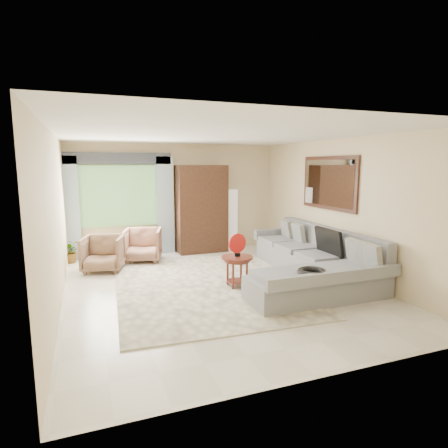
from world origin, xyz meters
name	(u,v)px	position (x,y,z in m)	size (l,w,h in m)	color
ground	(218,287)	(0.00, 0.00, 0.00)	(6.00, 6.00, 0.00)	silver
area_rug	(205,286)	(-0.18, 0.14, 0.01)	(3.00, 4.00, 0.02)	beige
sectional_sofa	(312,265)	(1.78, -0.18, 0.28)	(2.30, 3.46, 0.90)	gray
tv_screen	(329,242)	(2.05, -0.30, 0.72)	(0.06, 0.74, 0.48)	black
garden_hose	(312,272)	(1.00, -1.35, 0.55)	(0.43, 0.43, 0.09)	black
coffee_table	(237,271)	(0.33, -0.10, 0.29)	(0.55, 0.55, 0.55)	#521B16
red_disc	(237,243)	(0.33, -0.10, 0.78)	(0.34, 0.34, 0.03)	red
armchair_left	(103,253)	(-1.80, 1.78, 0.35)	(0.76, 0.78, 0.71)	#816346
armchair_right	(143,245)	(-0.94, 2.28, 0.36)	(0.77, 0.80, 0.73)	#9A6A54
potted_plant	(71,251)	(-2.43, 2.69, 0.25)	(0.46, 0.39, 0.51)	#999999
armoire	(201,209)	(0.55, 2.72, 1.05)	(1.20, 0.55, 2.10)	black
floor_lamp	(231,219)	(1.35, 2.78, 0.75)	(0.24, 0.24, 1.50)	silver
window	(119,196)	(-1.35, 2.97, 1.40)	(1.80, 0.04, 1.40)	#669E59
curtain_left	(70,209)	(-2.40, 2.88, 1.15)	(0.40, 0.08, 2.30)	#9EB7CC
curtain_right	(165,205)	(-0.30, 2.88, 1.15)	(0.40, 0.08, 2.30)	#9EB7CC
valance	(117,158)	(-1.35, 2.90, 2.25)	(2.40, 0.12, 0.26)	#1E232D
wall_mirror	(329,183)	(2.46, 0.35, 1.75)	(0.05, 1.70, 1.05)	black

